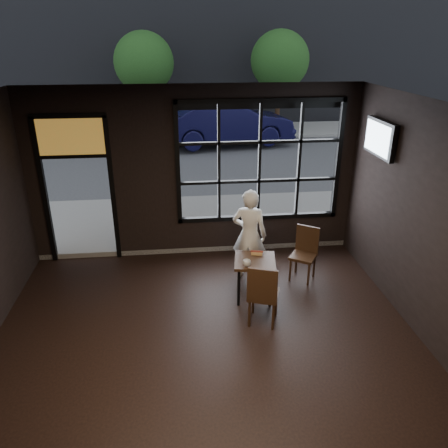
{
  "coord_description": "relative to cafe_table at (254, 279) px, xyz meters",
  "views": [
    {
      "loc": [
        -0.3,
        -4.2,
        3.95
      ],
      "look_at": [
        0.4,
        2.2,
        1.15
      ],
      "focal_mm": 35.0,
      "sensor_mm": 36.0,
      "label": 1
    }
  ],
  "objects": [
    {
      "name": "stained_transom",
      "position": [
        -2.95,
        1.71,
        2.0
      ],
      "size": [
        1.2,
        0.06,
        0.7
      ],
      "primitive_type": "cube",
      "color": "orange",
      "rests_on": "ground"
    },
    {
      "name": "chair_window",
      "position": [
        0.94,
        0.49,
        0.12
      ],
      "size": [
        0.56,
        0.56,
        0.94
      ],
      "primitive_type": "cube",
      "rotation": [
        0.0,
        0.0,
        -0.58
      ],
      "color": "black",
      "rests_on": "floor"
    },
    {
      "name": "navy_car",
      "position": [
        0.78,
        10.46,
        0.56
      ],
      "size": [
        5.11,
        2.43,
        1.62
      ],
      "primitive_type": "imported",
      "rotation": [
        0.0,
        0.0,
        1.72
      ],
      "color": "black",
      "rests_on": "street_asphalt"
    },
    {
      "name": "chair_near",
      "position": [
        0.02,
        -0.66,
        0.15
      ],
      "size": [
        0.55,
        0.55,
        0.99
      ],
      "primitive_type": "cube",
      "rotation": [
        0.0,
        0.0,
        2.81
      ],
      "color": "black",
      "rests_on": "floor"
    },
    {
      "name": "cafe_table",
      "position": [
        0.0,
        0.0,
        0.0
      ],
      "size": [
        0.73,
        0.73,
        0.69
      ],
      "primitive_type": "cube",
      "rotation": [
        0.0,
        0.0,
        -0.16
      ],
      "color": "black",
      "rests_on": "floor"
    },
    {
      "name": "man",
      "position": [
        0.02,
        0.66,
        0.47
      ],
      "size": [
        0.69,
        0.57,
        1.63
      ],
      "primitive_type": "imported",
      "rotation": [
        0.0,
        0.0,
        2.8
      ],
      "color": "white",
      "rests_on": "floor"
    },
    {
      "name": "tv",
      "position": [
        2.08,
        0.61,
        2.09
      ],
      "size": [
        0.11,
        0.98,
        0.57
      ],
      "primitive_type": "cube",
      "color": "black",
      "rests_on": "wall_right"
    },
    {
      "name": "maroon_car",
      "position": [
        -2.9,
        11.02,
        0.48
      ],
      "size": [
        4.47,
        2.26,
        1.46
      ],
      "primitive_type": "imported",
      "rotation": [
        0.0,
        0.0,
        1.7
      ],
      "color": "#3B0F1B",
      "rests_on": "street_asphalt"
    },
    {
      "name": "window_frame",
      "position": [
        0.35,
        1.71,
        1.45
      ],
      "size": [
        3.06,
        0.12,
        2.28
      ],
      "primitive_type": "cube",
      "color": "black",
      "rests_on": "ground"
    },
    {
      "name": "street_asphalt",
      "position": [
        -0.85,
        22.21,
        -0.37
      ],
      "size": [
        60.0,
        41.0,
        0.04
      ],
      "primitive_type": "cube",
      "color": "#545456",
      "rests_on": "ground"
    },
    {
      "name": "floor",
      "position": [
        -0.85,
        -1.79,
        -0.36
      ],
      "size": [
        6.0,
        7.0,
        0.02
      ],
      "primitive_type": "cube",
      "color": "black",
      "rests_on": "ground"
    },
    {
      "name": "tree_left",
      "position": [
        -2.33,
        13.04,
        2.57
      ],
      "size": [
        2.42,
        2.42,
        4.14
      ],
      "color": "#332114",
      "rests_on": "street_asphalt"
    },
    {
      "name": "hotdog",
      "position": [
        0.06,
        0.17,
        0.37
      ],
      "size": [
        0.21,
        0.12,
        0.06
      ],
      "primitive_type": null,
      "rotation": [
        0.0,
        0.0,
        -0.22
      ],
      "color": "tan",
      "rests_on": "cafe_table"
    },
    {
      "name": "ceiling",
      "position": [
        -0.85,
        -1.79,
        2.86
      ],
      "size": [
        6.0,
        7.0,
        0.02
      ],
      "primitive_type": "cube",
      "color": "black",
      "rests_on": "ground"
    },
    {
      "name": "tree_right",
      "position": [
        3.31,
        13.16,
        2.61
      ],
      "size": [
        2.46,
        2.46,
        4.19
      ],
      "color": "#332114",
      "rests_on": "street_asphalt"
    },
    {
      "name": "cup",
      "position": [
        -0.16,
        -0.18,
        0.39
      ],
      "size": [
        0.16,
        0.16,
        0.1
      ],
      "primitive_type": "imported",
      "rotation": [
        0.0,
        0.0,
        -0.39
      ],
      "color": "silver",
      "rests_on": "cafe_table"
    }
  ]
}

